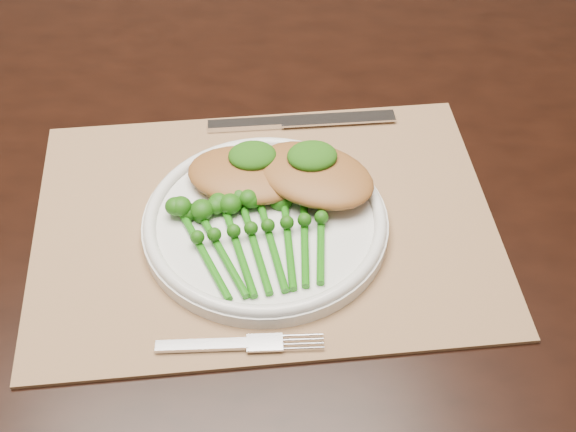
{
  "coord_description": "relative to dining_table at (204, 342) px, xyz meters",
  "views": [
    {
      "loc": [
        0.07,
        -0.56,
        1.36
      ],
      "look_at": [
        0.12,
        -0.01,
        0.78
      ],
      "focal_mm": 50.0,
      "sensor_mm": 36.0,
      "label": 1
    }
  ],
  "objects": [
    {
      "name": "pesto_dollop_left",
      "position": [
        0.08,
        -0.07,
        0.42
      ],
      "size": [
        0.05,
        0.04,
        0.02
      ],
      "primitive_type": "ellipsoid",
      "color": "#144309",
      "rests_on": "chicken_fillet_left"
    },
    {
      "name": "fork",
      "position": [
        0.06,
        -0.27,
        0.38
      ],
      "size": [
        0.15,
        0.02,
        0.0
      ],
      "rotation": [
        0.0,
        0.0,
        -0.06
      ],
      "color": "silver",
      "rests_on": "placemat"
    },
    {
      "name": "chicken_fillet_right",
      "position": [
        0.14,
        -0.09,
        0.41
      ],
      "size": [
        0.16,
        0.15,
        0.03
      ],
      "primitive_type": "ellipsoid",
      "rotation": [
        0.0,
        0.0,
        -0.61
      ],
      "color": "#985F2C",
      "rests_on": "dinner_plate"
    },
    {
      "name": "pesto_dollop_right",
      "position": [
        0.14,
        -0.08,
        0.43
      ],
      "size": [
        0.05,
        0.04,
        0.02
      ],
      "primitive_type": "ellipsoid",
      "color": "#144309",
      "rests_on": "chicken_fillet_right"
    },
    {
      "name": "dinner_plate",
      "position": [
        0.09,
        -0.13,
        0.39
      ],
      "size": [
        0.25,
        0.25,
        0.02
      ],
      "color": "silver",
      "rests_on": "placemat"
    },
    {
      "name": "placemat",
      "position": [
        0.09,
        -0.12,
        0.37
      ],
      "size": [
        0.47,
        0.35,
        0.0
      ],
      "primitive_type": "cube",
      "rotation": [
        0.0,
        0.0,
        0.0
      ],
      "color": "#97704D",
      "rests_on": "dining_table"
    },
    {
      "name": "chicken_fillet_left",
      "position": [
        0.07,
        -0.08,
        0.4
      ],
      "size": [
        0.14,
        0.12,
        0.02
      ],
      "primitive_type": "ellipsoid",
      "rotation": [
        0.0,
        0.0,
        -0.28
      ],
      "color": "#985F2C",
      "rests_on": "dinner_plate"
    },
    {
      "name": "knife",
      "position": [
        0.12,
        0.03,
        0.38
      ],
      "size": [
        0.22,
        0.02,
        0.01
      ],
      "rotation": [
        0.0,
        0.0,
        -0.01
      ],
      "color": "silver",
      "rests_on": "placemat"
    },
    {
      "name": "broccolini_bundle",
      "position": [
        0.08,
        -0.17,
        0.4
      ],
      "size": [
        0.15,
        0.17,
        0.04
      ],
      "rotation": [
        0.0,
        0.0,
        0.12
      ],
      "color": "#18650D",
      "rests_on": "dinner_plate"
    },
    {
      "name": "dining_table",
      "position": [
        0.0,
        0.0,
        0.0
      ],
      "size": [
        1.72,
        1.15,
        0.75
      ],
      "rotation": [
        0.0,
        0.0,
        -0.16
      ],
      "color": "black",
      "rests_on": "ground"
    }
  ]
}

